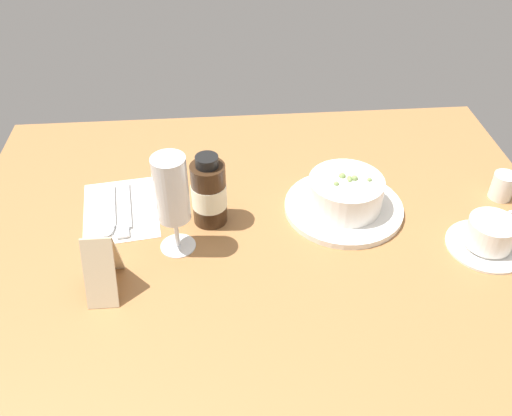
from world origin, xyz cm
name	(u,v)px	position (x,y,z in cm)	size (l,w,h in cm)	color
ground_plane	(263,235)	(0.00, 0.00, -1.50)	(110.00, 84.00, 3.00)	#9E6B3D
porridge_bowl	(345,196)	(-15.81, -4.35, 3.33)	(22.42, 22.42, 7.83)	white
cutlery_setting	(120,211)	(26.64, -7.34, 0.25)	(16.19, 20.54, 0.90)	white
coffee_cup	(490,235)	(-38.89, 7.78, 2.63)	(13.91, 13.91, 5.81)	white
creamer_jug	(503,186)	(-47.27, -5.75, 2.75)	(4.53, 5.07, 5.83)	white
wine_glass	(172,193)	(15.35, 3.27, 11.81)	(6.23, 6.23, 18.69)	white
sauce_bottle_brown	(209,193)	(9.48, -3.57, 6.35)	(6.40, 6.40, 14.10)	#382314
menu_card	(102,264)	(26.60, 12.19, 5.36)	(4.86, 8.93, 10.87)	#C9B189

